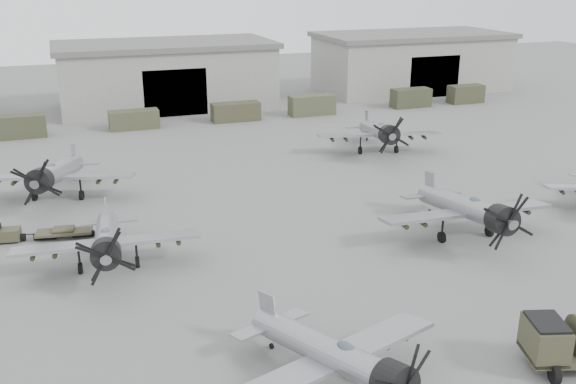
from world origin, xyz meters
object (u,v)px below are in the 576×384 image
aircraft_mid_2 (469,209)px  aircraft_far_0 (55,174)px  tug_trailer (29,234)px  aircraft_mid_1 (107,240)px  aircraft_far_1 (379,132)px  aircraft_near_1 (337,357)px

aircraft_mid_2 → aircraft_far_0: bearing=149.2°
aircraft_mid_2 → tug_trailer: bearing=163.7°
aircraft_mid_1 → aircraft_far_1: bearing=37.2°
tug_trailer → aircraft_mid_2: bearing=-10.5°
aircraft_mid_2 → tug_trailer: 30.89m
aircraft_near_1 → aircraft_far_0: 33.16m
aircraft_near_1 → tug_trailer: 26.84m
aircraft_mid_1 → aircraft_far_0: bearing=105.3°
aircraft_near_1 → tug_trailer: size_ratio=1.69×
aircraft_mid_1 → aircraft_mid_2: aircraft_mid_2 is taller
aircraft_mid_1 → tug_trailer: size_ratio=1.72×
aircraft_mid_2 → aircraft_far_1: aircraft_far_1 is taller
aircraft_mid_1 → aircraft_far_0: aircraft_far_0 is taller
aircraft_near_1 → aircraft_far_1: 40.26m
aircraft_mid_1 → aircraft_mid_2: size_ratio=0.92×
aircraft_near_1 → aircraft_far_1: (20.07, 34.90, 0.22)m
aircraft_mid_2 → aircraft_far_1: bearing=81.9°
aircraft_mid_1 → aircraft_near_1: bearing=-58.5°
tug_trailer → aircraft_far_1: bearing=28.2°
aircraft_far_0 → tug_trailer: bearing=-87.9°
aircraft_far_1 → tug_trailer: bearing=-147.4°
aircraft_near_1 → aircraft_mid_2: (15.75, 13.01, 0.21)m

